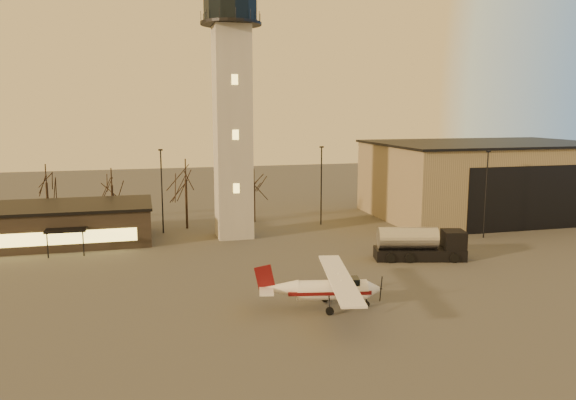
{
  "coord_description": "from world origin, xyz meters",
  "views": [
    {
      "loc": [
        -10.21,
        -33.92,
        14.88
      ],
      "look_at": [
        2.08,
        13.0,
        6.95
      ],
      "focal_mm": 35.0,
      "sensor_mm": 36.0,
      "label": 1
    }
  ],
  "objects": [
    {
      "name": "ground",
      "position": [
        0.0,
        0.0,
        0.0
      ],
      "size": [
        220.0,
        220.0,
        0.0
      ],
      "primitive_type": "plane",
      "color": "#44423F",
      "rests_on": "ground"
    },
    {
      "name": "control_tower",
      "position": [
        0.0,
        30.0,
        16.33
      ],
      "size": [
        6.8,
        6.8,
        32.6
      ],
      "color": "#A3A09B",
      "rests_on": "ground"
    },
    {
      "name": "hangar",
      "position": [
        36.0,
        33.98,
        5.15
      ],
      "size": [
        30.6,
        20.6,
        10.3
      ],
      "color": "#90825E",
      "rests_on": "ground"
    },
    {
      "name": "terminal",
      "position": [
        -21.99,
        31.98,
        2.16
      ],
      "size": [
        25.4,
        12.2,
        4.3
      ],
      "color": "black",
      "rests_on": "ground"
    },
    {
      "name": "light_poles",
      "position": [
        0.5,
        31.0,
        5.41
      ],
      "size": [
        58.5,
        12.25,
        10.14
      ],
      "color": "black",
      "rests_on": "ground"
    },
    {
      "name": "tree_row",
      "position": [
        -13.7,
        39.16,
        5.94
      ],
      "size": [
        37.2,
        9.2,
        8.8
      ],
      "color": "black",
      "rests_on": "ground"
    },
    {
      "name": "cessna_front",
      "position": [
        3.37,
        4.32,
        1.2
      ],
      "size": [
        10.1,
        12.7,
        3.49
      ],
      "rotation": [
        0.0,
        0.0,
        -0.2
      ],
      "color": "white",
      "rests_on": "ground"
    },
    {
      "name": "fuel_truck",
      "position": [
        16.2,
        15.28,
        1.3
      ],
      "size": [
        9.21,
        4.63,
        3.29
      ],
      "rotation": [
        0.0,
        0.0,
        -0.25
      ],
      "color": "black",
      "rests_on": "ground"
    }
  ]
}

